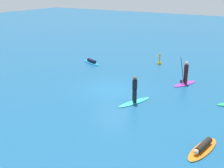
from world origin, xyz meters
TOP-DOWN VIEW (x-y plane):
  - ground_plane at (0.00, 0.00)m, footprint 120.00×120.00m
  - surfer_on_orange_board at (8.28, -4.91)m, footprint 1.18×2.83m
  - surfer_on_blue_board at (-6.11, 5.78)m, footprint 2.86×1.71m
  - surfer_on_teal_board at (2.61, -1.29)m, footprint 1.49×2.87m
  - surfer_on_purple_board at (4.24, 4.37)m, footprint 1.54×2.58m
  - marker_buoy at (0.00, 9.02)m, footprint 0.41×0.41m

SIDE VIEW (x-z plane):
  - ground_plane at x=0.00m, z-range 0.00..0.00m
  - surfer_on_blue_board at x=-6.11m, z-range -0.07..0.34m
  - surfer_on_orange_board at x=8.28m, z-range -0.06..0.34m
  - marker_buoy at x=0.00m, z-range -0.37..0.84m
  - surfer_on_teal_board at x=2.61m, z-range -0.36..1.54m
  - surfer_on_purple_board at x=4.24m, z-range -0.51..1.70m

